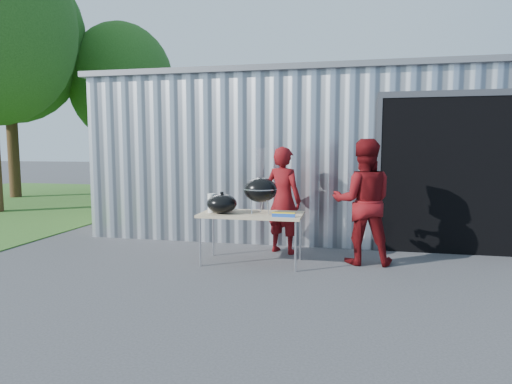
% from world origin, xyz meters
% --- Properties ---
extents(ground, '(80.00, 80.00, 0.00)m').
position_xyz_m(ground, '(0.00, 0.00, 0.00)').
color(ground, '#3A3A3C').
extents(building, '(8.20, 6.20, 3.10)m').
position_xyz_m(building, '(0.92, 4.59, 1.54)').
color(building, silver).
rests_on(building, ground).
extents(grass_patch, '(10.00, 12.00, 0.02)m').
position_xyz_m(grass_patch, '(-9.00, 6.00, 0.01)').
color(grass_patch, '#2D591E').
rests_on(grass_patch, ground).
extents(tree_mid, '(4.95, 4.95, 8.19)m').
position_xyz_m(tree_mid, '(-9.50, 7.00, 5.34)').
color(tree_mid, '#442D19').
rests_on(tree_mid, ground).
extents(tree_far, '(3.74, 3.74, 6.19)m').
position_xyz_m(tree_far, '(-6.50, 9.00, 4.03)').
color(tree_far, '#442D19').
rests_on(tree_far, ground).
extents(folding_table, '(1.50, 0.75, 0.75)m').
position_xyz_m(folding_table, '(0.20, 0.50, 0.71)').
color(folding_table, tan).
rests_on(folding_table, ground).
extents(kettle_grill, '(0.49, 0.49, 0.95)m').
position_xyz_m(kettle_grill, '(0.33, 0.49, 1.16)').
color(kettle_grill, black).
rests_on(kettle_grill, folding_table).
extents(grill_lid, '(0.44, 0.44, 0.32)m').
position_xyz_m(grill_lid, '(-0.23, 0.40, 0.89)').
color(grill_lid, black).
rests_on(grill_lid, folding_table).
extents(paper_towels, '(0.12, 0.12, 0.28)m').
position_xyz_m(paper_towels, '(-0.40, 0.45, 0.89)').
color(paper_towels, white).
rests_on(paper_towels, folding_table).
extents(white_tub, '(0.20, 0.15, 0.10)m').
position_xyz_m(white_tub, '(-0.35, 0.72, 0.80)').
color(white_tub, white).
rests_on(white_tub, folding_table).
extents(foil_box, '(0.32, 0.06, 0.06)m').
position_xyz_m(foil_box, '(0.71, 0.25, 0.78)').
color(foil_box, '#1B48B2').
rests_on(foil_box, folding_table).
extents(person_cook, '(0.74, 0.62, 1.72)m').
position_xyz_m(person_cook, '(0.56, 1.23, 0.86)').
color(person_cook, '#620C0F').
rests_on(person_cook, ground).
extents(person_bystander, '(0.93, 0.74, 1.84)m').
position_xyz_m(person_bystander, '(1.80, 0.84, 0.92)').
color(person_bystander, '#620C0F').
rests_on(person_bystander, ground).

